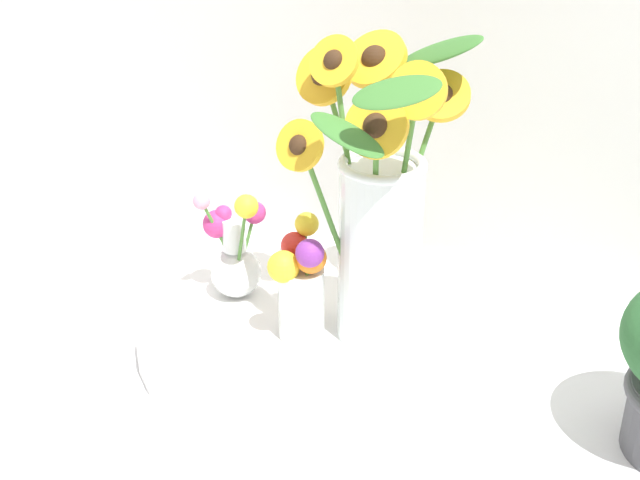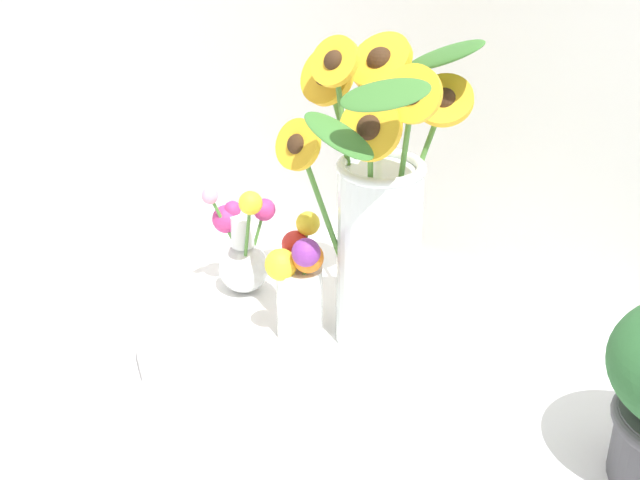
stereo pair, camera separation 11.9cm
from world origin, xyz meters
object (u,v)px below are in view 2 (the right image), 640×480
object	(u,v)px
vase_small_center	(297,281)
vase_bulb_right	(242,250)
mason_jar_sunflowers	(378,221)
serving_tray	(320,333)

from	to	relation	value
vase_small_center	vase_bulb_right	world-z (taller)	vase_bulb_right
vase_small_center	mason_jar_sunflowers	bearing A→B (deg)	30.97
mason_jar_sunflowers	serving_tray	bearing A→B (deg)	-163.57
mason_jar_sunflowers	vase_bulb_right	world-z (taller)	mason_jar_sunflowers
serving_tray	mason_jar_sunflowers	world-z (taller)	mason_jar_sunflowers
serving_tray	mason_jar_sunflowers	xyz separation A→B (m)	(0.08, 0.02, 0.19)
serving_tray	mason_jar_sunflowers	size ratio (longest dim) A/B	1.20
vase_small_center	vase_bulb_right	xyz separation A→B (m)	(-0.14, 0.06, -0.02)
vase_small_center	vase_bulb_right	bearing A→B (deg)	157.84
vase_bulb_right	vase_small_center	bearing A→B (deg)	-22.16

